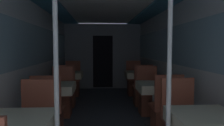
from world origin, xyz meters
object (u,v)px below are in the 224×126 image
chair_left_far_1 (62,100)px  dining_table_right_1 (156,90)px  dining_table_left_1 (56,91)px  chair_right_near_2 (142,92)px  chair_left_far_2 (73,85)px  support_pole_right_0 (169,80)px  support_pole_left_0 (56,81)px  chair_right_far_1 (148,99)px  chair_left_near_1 (49,119)px  chair_right_far_2 (134,84)px  dining_table_left_2 (70,77)px  chair_left_near_2 (67,93)px  chair_right_near_1 (165,117)px  dining_table_right_2 (138,77)px

chair_left_far_1 → dining_table_right_1: 1.84m
chair_left_far_1 → dining_table_right_1: (1.72, -0.56, 0.30)m
dining_table_left_1 → chair_right_near_2: bearing=35.1°
chair_left_far_2 → support_pole_right_0: bearing=108.5°
support_pole_left_0 → chair_right_far_1: (1.37, 2.33, -0.75)m
chair_left_far_1 → chair_right_near_2: (1.72, 0.66, 0.00)m
chair_left_near_1 → chair_right_far_2: size_ratio=1.00×
support_pole_left_0 → dining_table_right_1: 2.29m
dining_table_left_1 → chair_left_far_1: (-0.00, 0.56, -0.30)m
dining_table_left_2 → chair_left_near_2: bearing=-90.0°
chair_left_near_2 → chair_right_far_1: bearing=-20.9°
support_pole_left_0 → chair_right_near_2: bearing=65.3°
dining_table_left_2 → chair_right_near_1: bearing=-53.5°
chair_left_far_1 → chair_left_far_2: same height
chair_right_near_1 → chair_right_near_2: (0.00, 1.77, 0.00)m
dining_table_left_1 → chair_right_far_1: bearing=17.9°
dining_table_right_2 → chair_left_far_1: bearing=-144.9°
dining_table_left_2 → chair_right_near_2: bearing=-17.9°
dining_table_right_2 → chair_right_far_2: chair_right_far_2 is taller
dining_table_left_1 → chair_left_near_1: size_ratio=0.75×
chair_right_far_1 → chair_right_far_2: (0.00, 1.77, 0.00)m
dining_table_right_1 → chair_right_near_2: 1.25m
support_pole_left_0 → chair_left_near_1: bearing=106.1°
chair_right_near_1 → dining_table_right_2: 2.35m
dining_table_left_2 → support_pole_right_0: bearing=-68.8°
dining_table_left_2 → dining_table_right_1: (1.72, -1.77, 0.00)m
chair_left_far_1 → dining_table_left_2: size_ratio=1.32×
dining_table_right_1 → chair_left_near_2: bearing=144.9°
dining_table_left_1 → chair_right_far_2: (1.72, 2.33, -0.30)m
support_pole_right_0 → dining_table_right_1: 1.86m
dining_table_left_1 → chair_left_near_1: bearing=-90.0°
chair_left_near_2 → chair_left_near_1: bearing=-90.0°
chair_left_far_1 → chair_right_near_2: 1.85m
support_pole_right_0 → chair_left_near_1: bearing=138.5°
chair_left_near_2 → dining_table_right_2: chair_left_near_2 is taller
dining_table_left_1 → chair_left_near_1: chair_left_near_1 is taller
support_pole_right_0 → chair_right_near_2: size_ratio=2.18×
support_pole_left_0 → dining_table_right_2: (1.37, 3.54, -0.45)m
support_pole_right_0 → dining_table_right_1: (0.35, 1.77, -0.45)m
chair_right_near_2 → dining_table_left_1: bearing=-144.9°
support_pole_left_0 → chair_right_near_2: (1.37, 2.98, -0.75)m
chair_left_near_1 → chair_right_near_2: (1.72, 1.77, 0.00)m
chair_right_near_1 → dining_table_right_2: chair_right_near_1 is taller
dining_table_left_2 → chair_right_far_2: chair_right_far_2 is taller
dining_table_left_2 → chair_left_far_2: size_ratio=0.75×
chair_left_near_1 → dining_table_left_2: 2.35m
dining_table_right_2 → support_pole_left_0: bearing=-111.2°
chair_left_far_1 → dining_table_right_2: 2.13m
support_pole_right_0 → chair_right_near_2: bearing=83.3°
chair_left_far_2 → chair_right_near_1: bearing=120.9°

